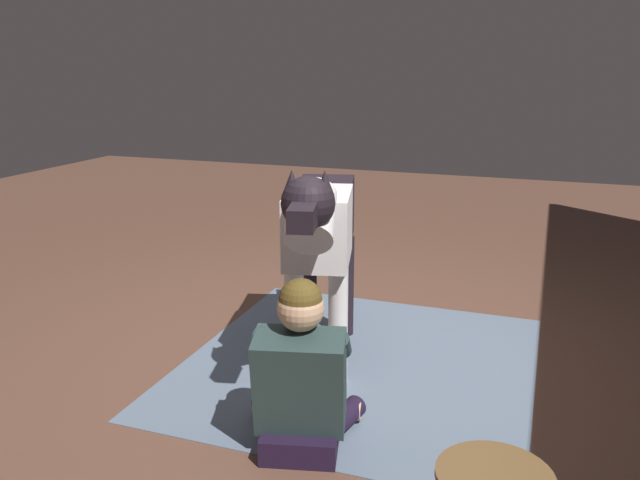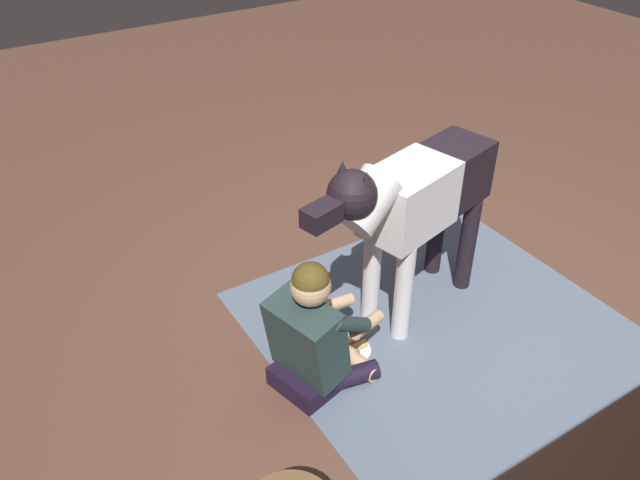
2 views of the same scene
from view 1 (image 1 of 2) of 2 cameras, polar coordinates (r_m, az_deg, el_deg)
The scene contains 5 objects.
ground_plane at distance 4.06m, azimuth 0.80°, elevation -9.68°, with size 13.29×13.29×0.00m, color brown.
area_rug at distance 3.90m, azimuth 3.45°, elevation -10.72°, with size 2.08×1.97×0.01m, color slate.
person_sitting_on_floor at distance 3.01m, azimuth -1.61°, elevation -12.05°, with size 0.69×0.58×0.82m.
large_dog at distance 3.60m, azimuth -0.02°, elevation 0.73°, with size 1.58×0.56×1.24m.
hot_dog_on_plate at distance 3.43m, azimuth -0.89°, elevation -14.23°, with size 0.24×0.24×0.06m.
Camera 1 is at (3.48, 1.18, 1.72)m, focal length 36.53 mm.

